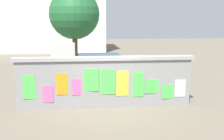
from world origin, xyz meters
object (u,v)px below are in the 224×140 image
object	(u,v)px
motorcycle	(138,83)
bicycle_far	(88,89)
bicycle_near	(147,77)
tree_roadside	(74,14)
auto_rickshaw_truck	(82,61)
person_walking	(37,73)

from	to	relation	value
motorcycle	bicycle_far	distance (m)	2.14
motorcycle	bicycle_near	bearing A→B (deg)	64.90
motorcycle	tree_roadside	bearing A→B (deg)	106.90
auto_rickshaw_truck	bicycle_near	bearing A→B (deg)	-31.50
bicycle_far	tree_roadside	bearing A→B (deg)	94.34
bicycle_far	bicycle_near	bearing A→B (deg)	35.96
auto_rickshaw_truck	tree_roadside	xyz separation A→B (m)	(-0.54, 5.76, 2.61)
motorcycle	bicycle_near	world-z (taller)	bicycle_near
tree_roadside	bicycle_near	bearing A→B (deg)	-64.58
bicycle_near	bicycle_far	xyz separation A→B (m)	(-2.90, -2.10, 0.00)
motorcycle	tree_roadside	xyz separation A→B (m)	(-2.84, 9.36, 3.05)
bicycle_far	person_walking	size ratio (longest dim) A/B	1.03
auto_rickshaw_truck	bicycle_far	xyz separation A→B (m)	(0.20, -4.00, -0.54)
person_walking	tree_roadside	bearing A→B (deg)	82.39
auto_rickshaw_truck	bicycle_far	bearing A→B (deg)	-87.13
bicycle_far	person_walking	bearing A→B (deg)	170.54
bicycle_near	person_walking	xyz separation A→B (m)	(-4.90, -1.77, 0.62)
bicycle_far	auto_rickshaw_truck	bearing A→B (deg)	92.87
auto_rickshaw_truck	person_walking	xyz separation A→B (m)	(-1.80, -3.67, 0.09)
motorcycle	bicycle_far	world-z (taller)	bicycle_far
bicycle_near	bicycle_far	bearing A→B (deg)	-144.04
motorcycle	bicycle_far	size ratio (longest dim) A/B	1.12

